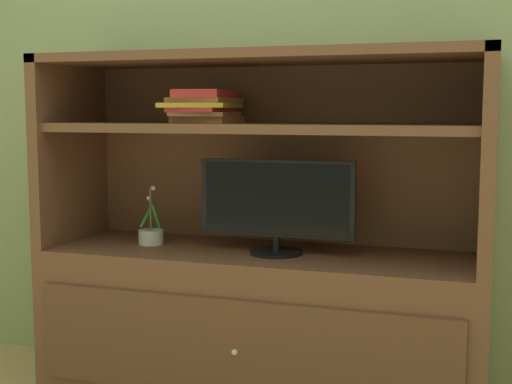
# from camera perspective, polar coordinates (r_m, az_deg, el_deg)

# --- Properties ---
(painted_rear_wall) EXTENTS (6.00, 0.10, 2.80)m
(painted_rear_wall) POSITION_cam_1_polar(r_m,az_deg,el_deg) (3.18, 2.30, 9.81)
(painted_rear_wall) COLOR #8C9E6B
(painted_rear_wall) RESTS_ON ground_plane
(media_console) EXTENTS (1.80, 0.60, 1.45)m
(media_console) POSITION_cam_1_polar(r_m,az_deg,el_deg) (2.94, 0.34, -8.19)
(media_console) COLOR brown
(media_console) RESTS_ON ground_plane
(tv_monitor) EXTENTS (0.63, 0.21, 0.38)m
(tv_monitor) POSITION_cam_1_polar(r_m,az_deg,el_deg) (2.81, 1.65, -0.96)
(tv_monitor) COLOR black
(tv_monitor) RESTS_ON media_console
(potted_plant) EXTENTS (0.11, 0.11, 0.25)m
(potted_plant) POSITION_cam_1_polar(r_m,az_deg,el_deg) (3.07, -8.47, -3.47)
(potted_plant) COLOR beige
(potted_plant) RESTS_ON media_console
(magazine_stack) EXTENTS (0.31, 0.35, 0.13)m
(magazine_stack) POSITION_cam_1_polar(r_m,az_deg,el_deg) (2.92, -4.17, 6.92)
(magazine_stack) COLOR #A56638
(magazine_stack) RESTS_ON media_console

